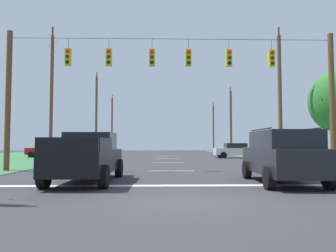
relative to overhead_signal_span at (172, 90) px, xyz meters
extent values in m
plane|color=#333338|center=(-0.02, -9.15, -4.50)|extent=(120.00, 120.00, 0.00)
cube|color=white|center=(-0.02, -6.12, -4.50)|extent=(15.31, 0.45, 0.01)
cube|color=white|center=(-0.02, -0.12, -4.50)|extent=(2.50, 0.15, 0.01)
cube|color=white|center=(-0.02, 7.55, -4.50)|extent=(2.50, 0.15, 0.01)
cube|color=white|center=(-0.02, 13.67, -4.50)|extent=(2.50, 0.15, 0.01)
cube|color=white|center=(-0.02, 19.53, -4.50)|extent=(2.50, 0.15, 0.01)
cylinder|color=brown|center=(-9.00, 0.00, -0.63)|extent=(0.30, 0.30, 7.75)
cylinder|color=brown|center=(9.06, 0.00, -0.63)|extent=(0.30, 0.30, 7.75)
cylinder|color=black|center=(0.03, 0.00, 2.87)|extent=(18.06, 0.02, 0.02)
cylinder|color=black|center=(-5.76, 0.00, 2.57)|extent=(0.02, 0.02, 0.60)
cube|color=yellow|center=(-5.76, 0.00, 1.80)|extent=(0.32, 0.24, 0.95)
cylinder|color=red|center=(-5.76, -0.14, 2.10)|extent=(0.20, 0.04, 0.20)
cylinder|color=#352203|center=(-5.76, -0.14, 1.80)|extent=(0.20, 0.04, 0.20)
cylinder|color=black|center=(-5.76, -0.14, 1.50)|extent=(0.20, 0.04, 0.20)
cylinder|color=black|center=(-3.50, 0.00, 2.57)|extent=(0.02, 0.02, 0.60)
cube|color=yellow|center=(-3.50, 0.00, 1.80)|extent=(0.32, 0.24, 0.95)
cylinder|color=red|center=(-3.50, -0.14, 2.10)|extent=(0.20, 0.04, 0.20)
cylinder|color=#352203|center=(-3.50, -0.14, 1.80)|extent=(0.20, 0.04, 0.20)
cylinder|color=black|center=(-3.50, -0.14, 1.50)|extent=(0.20, 0.04, 0.20)
cylinder|color=black|center=(-1.09, 0.00, 2.57)|extent=(0.02, 0.02, 0.60)
cube|color=yellow|center=(-1.09, 0.00, 1.80)|extent=(0.32, 0.24, 0.95)
cylinder|color=red|center=(-1.09, -0.14, 2.10)|extent=(0.20, 0.04, 0.20)
cylinder|color=#352203|center=(-1.09, -0.14, 1.80)|extent=(0.20, 0.04, 0.20)
cylinder|color=black|center=(-1.09, -0.14, 1.50)|extent=(0.20, 0.04, 0.20)
cylinder|color=black|center=(0.95, 0.00, 2.57)|extent=(0.02, 0.02, 0.60)
cube|color=yellow|center=(0.95, 0.00, 1.80)|extent=(0.32, 0.24, 0.95)
cylinder|color=red|center=(0.95, -0.14, 2.10)|extent=(0.20, 0.04, 0.20)
cylinder|color=#352203|center=(0.95, -0.14, 1.80)|extent=(0.20, 0.04, 0.20)
cylinder|color=black|center=(0.95, -0.14, 1.50)|extent=(0.20, 0.04, 0.20)
cylinder|color=black|center=(3.24, 0.00, 2.57)|extent=(0.02, 0.02, 0.60)
cube|color=yellow|center=(3.24, 0.00, 1.80)|extent=(0.32, 0.24, 0.95)
cylinder|color=red|center=(3.24, -0.14, 2.10)|extent=(0.20, 0.04, 0.20)
cylinder|color=#352203|center=(3.24, -0.14, 1.80)|extent=(0.20, 0.04, 0.20)
cylinder|color=black|center=(3.24, -0.14, 1.50)|extent=(0.20, 0.04, 0.20)
cylinder|color=black|center=(5.66, 0.00, 2.57)|extent=(0.02, 0.02, 0.60)
cube|color=yellow|center=(5.66, 0.00, 1.80)|extent=(0.32, 0.24, 0.95)
cylinder|color=red|center=(5.66, -0.14, 2.10)|extent=(0.20, 0.04, 0.20)
cylinder|color=#352203|center=(5.66, -0.14, 1.80)|extent=(0.20, 0.04, 0.20)
cylinder|color=black|center=(5.66, -0.14, 1.50)|extent=(0.20, 0.04, 0.20)
cube|color=black|center=(-3.49, -5.00, -3.68)|extent=(2.04, 5.42, 0.85)
cube|color=black|center=(-3.49, -4.35, -2.90)|extent=(1.86, 1.91, 0.70)
cube|color=black|center=(-4.44, -6.34, -3.03)|extent=(0.12, 2.38, 0.45)
cube|color=black|center=(-2.56, -6.35, -3.03)|extent=(0.12, 2.38, 0.45)
cube|color=black|center=(-3.51, -7.65, -3.03)|extent=(1.96, 0.12, 0.45)
cylinder|color=black|center=(-4.48, -3.15, -4.10)|extent=(0.29, 0.80, 0.80)
cylinder|color=black|center=(-2.48, -3.17, -4.10)|extent=(0.29, 0.80, 0.80)
cylinder|color=black|center=(-4.51, -6.82, -4.10)|extent=(0.29, 0.80, 0.80)
cylinder|color=black|center=(-2.51, -6.84, -4.10)|extent=(0.29, 0.80, 0.80)
cube|color=black|center=(3.99, -5.62, -3.65)|extent=(2.18, 4.89, 0.95)
cube|color=black|center=(3.98, -5.77, -2.85)|extent=(1.95, 3.28, 0.65)
cylinder|color=black|center=(3.13, -5.73, -2.47)|extent=(0.18, 2.72, 0.05)
cylinder|color=black|center=(4.83, -5.81, -2.47)|extent=(0.18, 2.72, 0.05)
cylinder|color=black|center=(3.09, -3.95, -4.12)|extent=(0.30, 0.77, 0.76)
cylinder|color=black|center=(5.04, -4.04, -4.12)|extent=(0.30, 0.77, 0.76)
cylinder|color=black|center=(2.94, -7.21, -4.12)|extent=(0.30, 0.77, 0.76)
cylinder|color=black|center=(4.88, -7.30, -4.12)|extent=(0.30, 0.77, 0.76)
cube|color=silver|center=(-5.81, 11.06, -3.83)|extent=(1.95, 4.36, 0.70)
cube|color=black|center=(-5.81, 11.06, -3.23)|extent=(1.69, 2.15, 0.50)
cylinder|color=black|center=(-4.96, 9.61, -4.18)|extent=(0.24, 0.65, 0.64)
cylinder|color=black|center=(-6.76, 9.67, -4.18)|extent=(0.24, 0.65, 0.64)
cylinder|color=black|center=(-4.86, 12.45, -4.18)|extent=(0.24, 0.65, 0.64)
cylinder|color=black|center=(-6.66, 12.51, -4.18)|extent=(0.24, 0.65, 0.64)
cube|color=maroon|center=(-12.52, 16.54, -3.83)|extent=(4.45, 2.19, 0.70)
cube|color=black|center=(-12.52, 16.54, -3.23)|extent=(2.24, 1.81, 0.50)
cylinder|color=black|center=(-14.01, 15.78, -4.18)|extent=(0.66, 0.28, 0.64)
cylinder|color=black|center=(-13.85, 17.57, -4.18)|extent=(0.66, 0.28, 0.64)
cylinder|color=black|center=(-11.19, 15.52, -4.18)|extent=(0.66, 0.28, 0.64)
cylinder|color=black|center=(-11.02, 17.31, -4.18)|extent=(0.66, 0.28, 0.64)
cube|color=silver|center=(7.11, 15.11, -3.83)|extent=(4.32, 1.85, 0.70)
cube|color=black|center=(7.11, 15.11, -3.23)|extent=(2.12, 1.64, 0.50)
cylinder|color=black|center=(8.52, 16.02, -4.18)|extent=(0.64, 0.23, 0.64)
cylinder|color=black|center=(8.54, 14.22, -4.18)|extent=(0.64, 0.23, 0.64)
cylinder|color=black|center=(5.68, 15.99, -4.18)|extent=(0.64, 0.23, 0.64)
cylinder|color=black|center=(5.70, 14.19, -4.18)|extent=(0.64, 0.23, 0.64)
cylinder|color=brown|center=(9.40, 8.67, 0.81)|extent=(0.33, 0.33, 10.63)
cube|color=brown|center=(9.40, 8.67, 5.73)|extent=(0.12, 0.12, 2.26)
cylinder|color=#B2B7BC|center=(9.40, 9.57, 5.85)|extent=(0.08, 0.08, 0.12)
cylinder|color=#B2B7BC|center=(9.40, 7.76, 5.85)|extent=(0.08, 0.08, 0.12)
cylinder|color=brown|center=(9.17, 26.25, -0.13)|extent=(0.34, 0.34, 8.74)
cube|color=brown|center=(9.17, 26.25, 3.84)|extent=(0.12, 0.12, 2.15)
cylinder|color=#B2B7BC|center=(9.17, 27.11, 3.96)|extent=(0.08, 0.08, 0.12)
cylinder|color=#B2B7BC|center=(9.17, 25.39, 3.96)|extent=(0.08, 0.08, 0.12)
cylinder|color=brown|center=(9.36, 41.95, -0.15)|extent=(0.32, 0.32, 8.71)
cube|color=brown|center=(9.36, 41.95, 3.81)|extent=(0.12, 0.12, 2.05)
cylinder|color=#B2B7BC|center=(9.36, 42.76, 3.93)|extent=(0.08, 0.08, 0.12)
cylinder|color=#B2B7BC|center=(9.36, 41.13, 3.93)|extent=(0.08, 0.08, 0.12)
cylinder|color=brown|center=(-9.76, 9.10, 0.81)|extent=(0.28, 0.28, 10.63)
cube|color=brown|center=(-9.76, 9.10, 5.73)|extent=(0.12, 0.12, 2.28)
cylinder|color=#B2B7BC|center=(-9.76, 10.02, 5.85)|extent=(0.08, 0.08, 0.12)
cylinder|color=#B2B7BC|center=(-9.76, 8.19, 5.85)|extent=(0.08, 0.08, 0.12)
cube|color=brown|center=(-9.76, 9.10, 4.83)|extent=(0.12, 0.12, 2.04)
cylinder|color=#B2B7BC|center=(-9.76, 9.92, 4.95)|extent=(0.08, 0.08, 0.12)
cylinder|color=#B2B7BC|center=(-9.76, 8.29, 4.95)|extent=(0.08, 0.08, 0.12)
cylinder|color=brown|center=(-9.46, 26.28, 0.86)|extent=(0.32, 0.32, 10.72)
cube|color=brown|center=(-9.46, 26.28, 5.82)|extent=(0.12, 0.12, 2.05)
cylinder|color=#B2B7BC|center=(-9.46, 27.10, 5.94)|extent=(0.08, 0.08, 0.12)
cylinder|color=#B2B7BC|center=(-9.46, 25.46, 5.94)|extent=(0.08, 0.08, 0.12)
cube|color=brown|center=(-9.46, 26.28, 4.92)|extent=(0.12, 0.12, 1.91)
cylinder|color=#B2B7BC|center=(-9.46, 27.04, 5.04)|extent=(0.08, 0.08, 0.12)
cylinder|color=#B2B7BC|center=(-9.46, 25.52, 5.04)|extent=(0.08, 0.08, 0.12)
cylinder|color=brown|center=(-9.78, 42.61, 0.52)|extent=(0.33, 0.33, 10.04)
cube|color=brown|center=(-9.78, 42.61, 5.13)|extent=(0.12, 0.12, 2.09)
cylinder|color=#B2B7BC|center=(-9.78, 43.45, 5.25)|extent=(0.08, 0.08, 0.12)
cylinder|color=#B2B7BC|center=(-9.78, 41.78, 5.25)|extent=(0.08, 0.08, 0.12)
cylinder|color=brown|center=(13.81, 8.46, -2.68)|extent=(0.39, 0.39, 3.65)
ellipsoid|color=#30742F|center=(13.81, 8.46, 0.51)|extent=(3.97, 3.97, 4.97)
camera|label=1|loc=(-0.62, -17.60, -2.98)|focal=34.06mm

